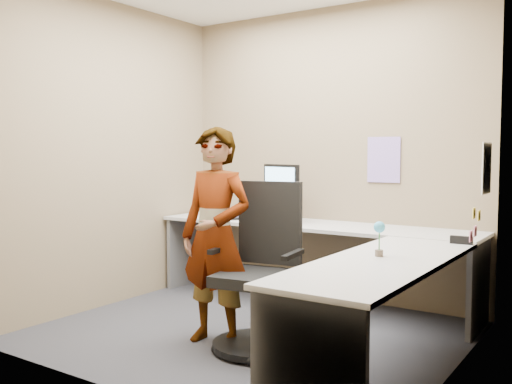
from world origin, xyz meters
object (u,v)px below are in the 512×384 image
Objects in this scene: office_chair at (260,282)px; desk at (324,254)px; monitor at (281,185)px; person at (216,236)px.

desk is at bearing 65.50° from office_chair.
monitor is at bearing 106.15° from office_chair.
person is at bearing -58.12° from monitor.
person is (-0.32, -0.08, 0.31)m from office_chair.
person is at bearing -124.95° from desk.
person is at bearing -174.56° from office_chair.
person is (-0.50, -0.71, 0.18)m from desk.
monitor is (-0.73, 0.55, 0.48)m from desk.
office_chair reaches higher than desk.
office_chair is (-0.18, -0.63, -0.12)m from desk.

